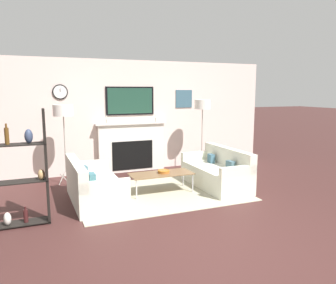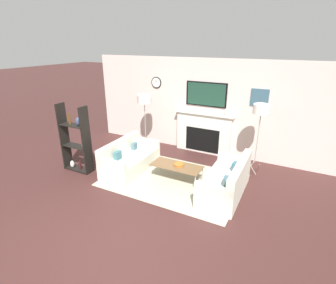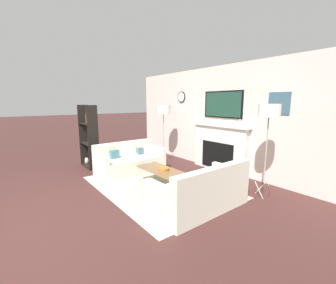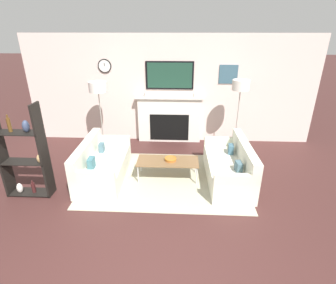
# 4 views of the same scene
# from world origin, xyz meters

# --- Properties ---
(ground_plane) EXTENTS (60.00, 60.00, 0.00)m
(ground_plane) POSITION_xyz_m (0.00, 0.00, 0.00)
(ground_plane) COLOR #3E211F
(fireplace_wall) EXTENTS (7.34, 0.28, 2.70)m
(fireplace_wall) POSITION_xyz_m (0.00, 4.32, 1.22)
(fireplace_wall) COLOR beige
(fireplace_wall) RESTS_ON ground_plane
(area_rug) EXTENTS (3.16, 2.19, 0.01)m
(area_rug) POSITION_xyz_m (0.00, 2.27, 0.01)
(area_rug) COLOR #A8A68C
(area_rug) RESTS_ON ground_plane
(couch_left) EXTENTS (0.85, 1.69, 0.76)m
(couch_left) POSITION_xyz_m (-1.27, 2.27, 0.27)
(couch_left) COLOR silver
(couch_left) RESTS_ON ground_plane
(couch_right) EXTENTS (0.80, 1.70, 0.79)m
(couch_right) POSITION_xyz_m (1.27, 2.27, 0.28)
(couch_right) COLOR silver
(couch_right) RESTS_ON ground_plane
(coffee_table) EXTENTS (1.22, 0.53, 0.38)m
(coffee_table) POSITION_xyz_m (0.05, 2.32, 0.36)
(coffee_table) COLOR brown
(coffee_table) RESTS_ON ground_plane
(decorative_bowl) EXTENTS (0.23, 0.23, 0.06)m
(decorative_bowl) POSITION_xyz_m (0.11, 2.33, 0.41)
(decorative_bowl) COLOR #AE6227
(decorative_bowl) RESTS_ON coffee_table
(floor_lamp_left) EXTENTS (0.41, 0.41, 1.70)m
(floor_lamp_left) POSITION_xyz_m (-1.61, 3.61, 1.54)
(floor_lamp_left) COLOR #9E998E
(floor_lamp_left) RESTS_ON ground_plane
(floor_lamp_right) EXTENTS (0.39, 0.39, 1.76)m
(floor_lamp_right) POSITION_xyz_m (1.61, 3.61, 1.61)
(floor_lamp_right) COLOR #9E998E
(floor_lamp_right) RESTS_ON ground_plane
(shelf_unit) EXTENTS (0.79, 0.28, 1.71)m
(shelf_unit) POSITION_xyz_m (-2.41, 1.63, 0.80)
(shelf_unit) COLOR black
(shelf_unit) RESTS_ON ground_plane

